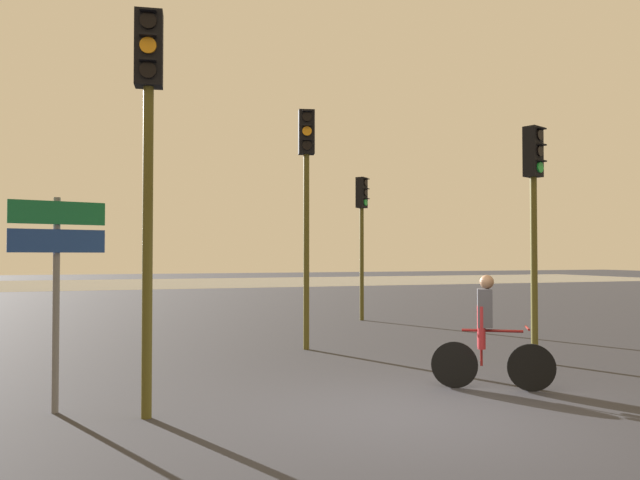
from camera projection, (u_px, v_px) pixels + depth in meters
ground_plane at (420, 416)px, 7.33m from camera, size 120.00×120.00×0.00m
water_strip at (158, 283)px, 42.48m from camera, size 80.00×16.00×0.01m
traffic_light_near_right at (534, 198)px, 11.12m from camera, size 0.39×0.41×4.20m
traffic_light_far_right at (362, 220)px, 18.28m from camera, size 0.41×0.42×4.19m
traffic_light_center at (306, 184)px, 12.64m from camera, size 0.37×0.38×4.85m
traffic_light_near_left at (148, 136)px, 7.32m from camera, size 0.35×0.37×4.78m
direction_sign_post at (57, 264)px, 7.51m from camera, size 1.08×0.28×2.60m
cyclist at (488, 331)px, 8.82m from camera, size 1.48×0.93×1.62m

